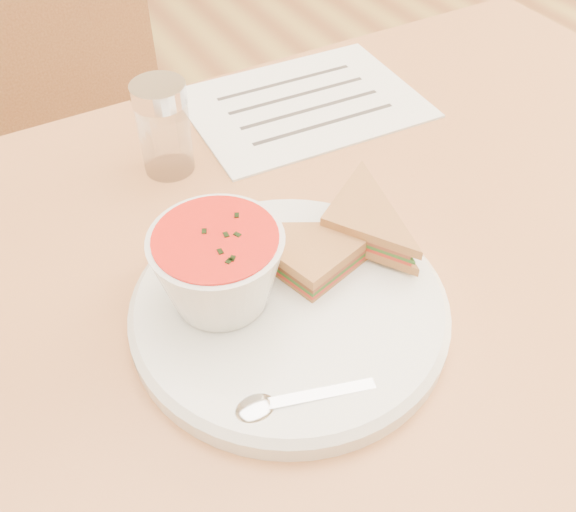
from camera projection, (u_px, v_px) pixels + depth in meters
dining_table at (345, 436)px, 0.88m from camera, size 1.00×0.70×0.75m
chair_far at (124, 230)px, 1.07m from camera, size 0.47×0.47×0.89m
plate at (289, 310)px, 0.54m from camera, size 0.32×0.32×0.02m
soup_bowl at (219, 272)px, 0.51m from camera, size 0.13×0.13×0.07m
sandwich_half_a at (313, 296)px, 0.52m from camera, size 0.13×0.13×0.03m
sandwich_half_b at (320, 230)px, 0.56m from camera, size 0.13×0.13×0.03m
spoon at (318, 395)px, 0.47m from camera, size 0.16×0.07×0.01m
paper_menu at (304, 103)px, 0.78m from camera, size 0.28×0.21×0.00m
condiment_shaker at (164, 128)px, 0.66m from camera, size 0.07×0.07×0.10m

